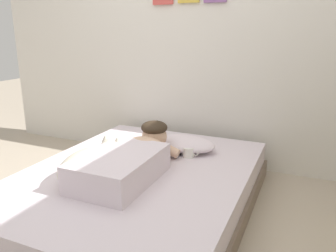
{
  "coord_description": "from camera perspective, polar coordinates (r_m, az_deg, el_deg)",
  "views": [
    {
      "loc": [
        1.08,
        -1.49,
        1.21
      ],
      "look_at": [
        0.14,
        0.64,
        0.55
      ],
      "focal_mm": 35.4,
      "sensor_mm": 36.0,
      "label": 1
    }
  ],
  "objects": [
    {
      "name": "bed",
      "position": [
        2.36,
        -5.15,
        -10.89
      ],
      "size": [
        1.49,
        1.93,
        0.3
      ],
      "color": "#726051",
      "rests_on": "ground"
    },
    {
      "name": "ground_plane",
      "position": [
        2.2,
        -10.62,
        -17.67
      ],
      "size": [
        12.5,
        12.5,
        0.0
      ],
      "primitive_type": "plane",
      "color": "tan"
    },
    {
      "name": "person_lying",
      "position": [
        2.23,
        -6.45,
        -5.45
      ],
      "size": [
        0.43,
        0.92,
        0.27
      ],
      "color": "silver",
      "rests_on": "bed"
    },
    {
      "name": "coffee_cup",
      "position": [
        2.52,
        3.61,
        -4.49
      ],
      "size": [
        0.12,
        0.09,
        0.07
      ],
      "color": "white",
      "rests_on": "bed"
    },
    {
      "name": "cell_phone",
      "position": [
        2.0,
        -7.98,
        -11.22
      ],
      "size": [
        0.07,
        0.14,
        0.01
      ],
      "primitive_type": "cube",
      "color": "black",
      "rests_on": "bed"
    },
    {
      "name": "pillow",
      "position": [
        2.65,
        2.59,
        -3.04
      ],
      "size": [
        0.52,
        0.32,
        0.11
      ],
      "primitive_type": "ellipsoid",
      "color": "silver",
      "rests_on": "bed"
    },
    {
      "name": "back_wall",
      "position": [
        3.14,
        3.79,
        16.63
      ],
      "size": [
        4.25,
        0.12,
        2.5
      ],
      "color": "silver",
      "rests_on": "ground"
    },
    {
      "name": "dog",
      "position": [
        2.2,
        -13.19,
        -6.16
      ],
      "size": [
        0.26,
        0.57,
        0.21
      ],
      "color": "beige",
      "rests_on": "bed"
    }
  ]
}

